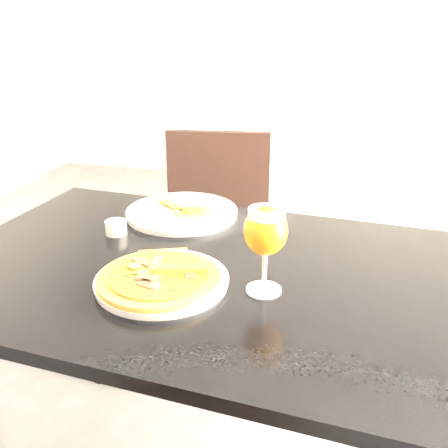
% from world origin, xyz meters
% --- Properties ---
extents(dining_table, '(1.28, 0.92, 0.75)m').
position_xyz_m(dining_table, '(-0.32, -0.18, 0.66)').
color(dining_table, black).
rests_on(dining_table, ground).
extents(chair_far, '(0.46, 0.46, 0.89)m').
position_xyz_m(chair_far, '(-0.43, 0.49, 0.49)').
color(chair_far, black).
rests_on(chair_far, ground).
extents(plate_main, '(0.32, 0.32, 0.02)m').
position_xyz_m(plate_main, '(-0.36, -0.29, 0.76)').
color(plate_main, white).
rests_on(plate_main, dining_table).
extents(pizza, '(0.26, 0.26, 0.03)m').
position_xyz_m(pizza, '(-0.36, -0.30, 0.77)').
color(pizza, olive).
rests_on(pizza, plate_main).
extents(plate_second, '(0.39, 0.39, 0.02)m').
position_xyz_m(plate_second, '(-0.44, 0.11, 0.76)').
color(plate_second, white).
rests_on(plate_second, dining_table).
extents(crust_scraps, '(0.18, 0.13, 0.01)m').
position_xyz_m(crust_scraps, '(-0.42, 0.10, 0.77)').
color(crust_scraps, olive).
rests_on(crust_scraps, plate_second).
extents(loose_crust, '(0.12, 0.07, 0.01)m').
position_xyz_m(loose_crust, '(-0.40, -0.15, 0.75)').
color(loose_crust, olive).
rests_on(loose_crust, dining_table).
extents(sauce_cup, '(0.06, 0.06, 0.04)m').
position_xyz_m(sauce_cup, '(-0.57, -0.06, 0.77)').
color(sauce_cup, silver).
rests_on(sauce_cup, dining_table).
extents(beer_glass, '(0.09, 0.09, 0.19)m').
position_xyz_m(beer_glass, '(-0.14, -0.27, 0.89)').
color(beer_glass, white).
rests_on(beer_glass, dining_table).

